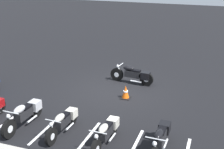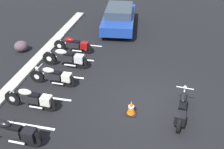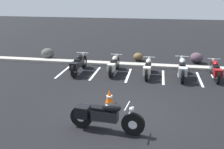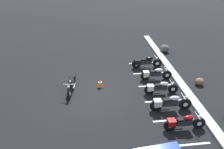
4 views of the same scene
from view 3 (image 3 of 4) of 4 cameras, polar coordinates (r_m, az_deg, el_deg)
name	(u,v)px [view 3 (image 3 of 4)]	position (r m, az deg, el deg)	size (l,w,h in m)	color
ground	(125,114)	(8.46, 2.90, -8.56)	(60.00, 60.00, 0.00)	black
motorcycle_black_featured	(103,116)	(7.35, -2.03, -8.93)	(2.14, 0.63, 0.84)	black
parked_bike_0	(78,64)	(12.50, -7.33, 2.34)	(0.60, 2.14, 0.84)	black
parked_bike_1	(114,65)	(12.29, 0.40, 2.10)	(0.57, 2.03, 0.80)	black
parked_bike_2	(148,68)	(11.96, 7.81, 1.44)	(0.56, 1.98, 0.78)	black
parked_bike_3	(182,68)	(12.01, 15.01, 1.27)	(0.61, 2.19, 0.86)	black
parked_bike_4	(215,70)	(12.38, 21.60, 0.90)	(0.56, 1.99, 0.78)	black
concrete_curb	(139,65)	(13.69, 5.96, 2.08)	(18.00, 0.50, 0.12)	#A8A399
landscape_rock_0	(48,54)	(15.47, -13.85, 4.43)	(0.72, 0.75, 0.62)	#4C4B49
landscape_rock_1	(196,58)	(14.91, 17.92, 3.48)	(0.64, 0.69, 0.56)	#4C3944
landscape_rock_2	(138,57)	(14.73, 5.69, 3.86)	(0.52, 0.54, 0.44)	brown
traffic_cone	(109,98)	(8.97, -0.56, -5.07)	(0.40, 0.40, 0.57)	black
stall_line_0	(63,72)	(12.92, -10.59, 0.63)	(0.10, 2.10, 0.00)	white
stall_line_1	(95,73)	(12.46, -3.71, 0.25)	(0.10, 2.10, 0.00)	white
stall_line_2	(128,75)	(12.18, 3.58, -0.15)	(0.10, 2.10, 0.00)	white
stall_line_3	(163,77)	(12.12, 11.08, -0.56)	(0.10, 2.10, 0.00)	white
stall_line_4	(200,79)	(12.26, 18.54, -0.95)	(0.10, 2.10, 0.00)	white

